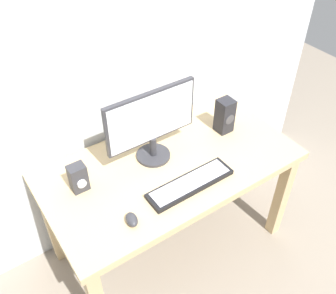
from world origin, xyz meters
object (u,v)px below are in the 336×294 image
desk (170,175)px  keyboard_primary (190,184)px  mouse (132,220)px  audio_controller (78,178)px  speaker_right (225,116)px  monitor (151,122)px

desk → keyboard_primary: (-0.01, -0.19, 0.11)m
keyboard_primary → mouse: size_ratio=5.58×
desk → audio_controller: size_ratio=9.08×
keyboard_primary → desk: bearing=87.2°
mouse → desk: bearing=43.2°
mouse → speaker_right: size_ratio=0.40×
audio_controller → keyboard_primary: bearing=-32.1°
desk → keyboard_primary: keyboard_primary is taller
speaker_right → desk: bearing=-172.1°
desk → mouse: bearing=-148.3°
speaker_right → monitor: bearing=174.5°
monitor → mouse: size_ratio=6.09×
monitor → mouse: (-0.32, -0.33, -0.21)m
desk → keyboard_primary: 0.22m
mouse → audio_controller: audio_controller is taller
desk → speaker_right: speaker_right is taller
monitor → mouse: bearing=-134.2°
keyboard_primary → speaker_right: 0.50m
speaker_right → keyboard_primary: bearing=-149.7°
speaker_right → audio_controller: bearing=177.4°
keyboard_primary → monitor: bearing=97.1°
desk → speaker_right: size_ratio=6.58×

